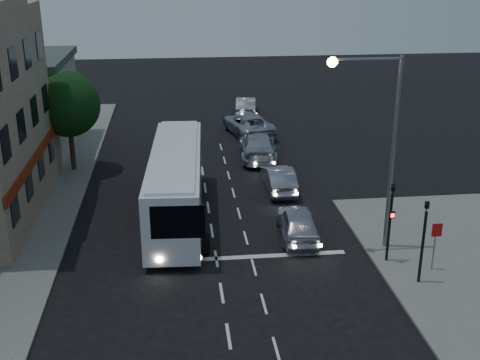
{
  "coord_description": "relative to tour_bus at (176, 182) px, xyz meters",
  "views": [
    {
      "loc": [
        -1.64,
        -22.42,
        13.0
      ],
      "look_at": [
        1.57,
        6.24,
        2.2
      ],
      "focal_mm": 45.0,
      "sensor_mm": 36.0,
      "label": 1
    }
  ],
  "objects": [
    {
      "name": "car_suv",
      "position": [
        5.82,
        -3.01,
        -1.25
      ],
      "size": [
        2.1,
        4.57,
        1.52
      ],
      "primitive_type": "imported",
      "rotation": [
        0.0,
        0.0,
        3.07
      ],
      "color": "#B5B5C8",
      "rests_on": "ground"
    },
    {
      "name": "traffic_signal_main",
      "position": [
        9.29,
        -6.03,
        0.42
      ],
      "size": [
        0.25,
        0.35,
        4.1
      ],
      "color": "black",
      "rests_on": "sidewalk_near"
    },
    {
      "name": "tour_bus",
      "position": [
        0.0,
        0.0,
        0.0
      ],
      "size": [
        3.16,
        12.19,
        3.71
      ],
      "rotation": [
        0.0,
        0.0,
        -0.05
      ],
      "color": "white",
      "rests_on": "ground"
    },
    {
      "name": "regulatory_sign",
      "position": [
        10.99,
        -7.05,
        -0.41
      ],
      "size": [
        0.45,
        0.12,
        2.2
      ],
      "color": "slate",
      "rests_on": "sidewalk_near"
    },
    {
      "name": "car_extra",
      "position": [
        6.2,
        21.31,
        -1.22
      ],
      "size": [
        2.27,
        4.93,
        1.57
      ],
      "primitive_type": "imported",
      "rotation": [
        0.0,
        0.0,
        3.01
      ],
      "color": "#ABABAB",
      "rests_on": "ground"
    },
    {
      "name": "traffic_signal_side",
      "position": [
        9.99,
        -8.01,
        0.42
      ],
      "size": [
        0.18,
        0.15,
        4.1
      ],
      "color": "black",
      "rests_on": "sidewalk_near"
    },
    {
      "name": "car_sedan_c",
      "position": [
        5.66,
        15.22,
        -1.17
      ],
      "size": [
        3.93,
        6.44,
        1.67
      ],
      "primitive_type": "imported",
      "rotation": [
        0.0,
        0.0,
        3.35
      ],
      "color": "#9EA7B6",
      "rests_on": "ground"
    },
    {
      "name": "road_markings",
      "position": [
        2.97,
        -3.5,
        -2.0
      ],
      "size": [
        8.0,
        30.55,
        0.01
      ],
      "color": "silver",
      "rests_on": "ground"
    },
    {
      "name": "car_sedan_b",
      "position": [
        5.61,
        9.36,
        -1.16
      ],
      "size": [
        2.9,
        5.99,
        1.68
      ],
      "primitive_type": "imported",
      "rotation": [
        0.0,
        0.0,
        3.04
      ],
      "color": "#A9B1C0",
      "rests_on": "ground"
    },
    {
      "name": "car_sedan_a",
      "position": [
        5.99,
        3.29,
        -1.27
      ],
      "size": [
        1.59,
        4.44,
        1.46
      ],
      "primitive_type": "imported",
      "rotation": [
        0.0,
        0.0,
        3.13
      ],
      "color": "gray",
      "rests_on": "ground"
    },
    {
      "name": "streetlight",
      "position": [
        9.03,
        -4.61,
        3.73
      ],
      "size": [
        3.32,
        0.44,
        9.0
      ],
      "color": "slate",
      "rests_on": "sidewalk_near"
    },
    {
      "name": "street_tree",
      "position": [
        -6.52,
        8.22,
        2.49
      ],
      "size": [
        4.0,
        4.0,
        6.2
      ],
      "color": "black",
      "rests_on": "sidewalk_far"
    },
    {
      "name": "low_building_north",
      "position": [
        -11.81,
        13.19,
        1.39
      ],
      "size": [
        9.4,
        9.4,
        6.5
      ],
      "color": "#A29C82",
      "rests_on": "sidewalk_far"
    },
    {
      "name": "ground",
      "position": [
        1.69,
        -6.81,
        -2.0
      ],
      "size": [
        120.0,
        120.0,
        0.0
      ],
      "primitive_type": "plane",
      "color": "black"
    }
  ]
}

